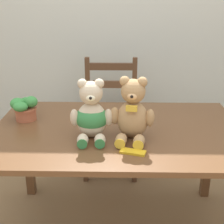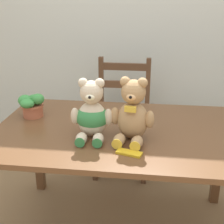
{
  "view_description": "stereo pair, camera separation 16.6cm",
  "coord_description": "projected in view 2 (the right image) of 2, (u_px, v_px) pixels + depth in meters",
  "views": [
    {
      "loc": [
        -0.0,
        -1.19,
        1.5
      ],
      "look_at": [
        -0.03,
        0.36,
        0.9
      ],
      "focal_mm": 50.0,
      "sensor_mm": 36.0,
      "label": 1
    },
    {
      "loc": [
        0.16,
        -1.18,
        1.5
      ],
      "look_at": [
        -0.03,
        0.36,
        0.9
      ],
      "focal_mm": 50.0,
      "sensor_mm": 36.0,
      "label": 2
    }
  ],
  "objects": [
    {
      "name": "potted_plant",
      "position": [
        32.0,
        105.0,
        1.97
      ],
      "size": [
        0.17,
        0.17,
        0.16
      ],
      "color": "#B25B3D",
      "rests_on": "dining_table"
    },
    {
      "name": "wooden_chair_behind",
      "position": [
        122.0,
        119.0,
        2.7
      ],
      "size": [
        0.45,
        0.41,
        0.98
      ],
      "rotation": [
        0.0,
        0.0,
        3.14
      ],
      "color": "brown",
      "rests_on": "ground_plane"
    },
    {
      "name": "teddy_bear_right",
      "position": [
        132.0,
        114.0,
        1.64
      ],
      "size": [
        0.24,
        0.25,
        0.34
      ],
      "rotation": [
        0.0,
        0.0,
        3.0
      ],
      "color": "tan",
      "rests_on": "dining_table"
    },
    {
      "name": "chocolate_bar",
      "position": [
        129.0,
        153.0,
        1.53
      ],
      "size": [
        0.13,
        0.08,
        0.01
      ],
      "primitive_type": "cube",
      "rotation": [
        0.0,
        0.0,
        -0.29
      ],
      "color": "gold",
      "rests_on": "dining_table"
    },
    {
      "name": "dining_table",
      "position": [
        120.0,
        143.0,
        1.85
      ],
      "size": [
        1.46,
        0.94,
        0.75
      ],
      "color": "brown",
      "rests_on": "ground_plane"
    },
    {
      "name": "teddy_bear_left",
      "position": [
        92.0,
        114.0,
        1.68
      ],
      "size": [
        0.23,
        0.24,
        0.33
      ],
      "rotation": [
        0.0,
        0.0,
        3.19
      ],
      "color": "beige",
      "rests_on": "dining_table"
    },
    {
      "name": "wall_back",
      "position": [
        135.0,
        16.0,
        2.78
      ],
      "size": [
        8.0,
        0.04,
        2.6
      ],
      "primitive_type": "cube",
      "color": "silver",
      "rests_on": "ground_plane"
    }
  ]
}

